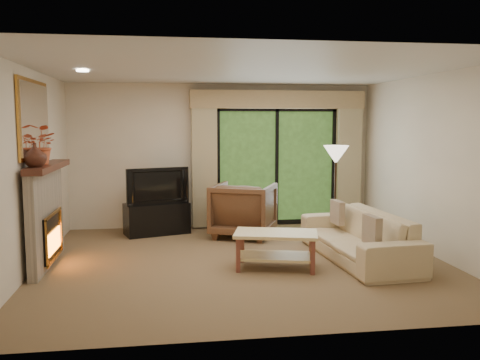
{
  "coord_description": "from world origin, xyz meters",
  "views": [
    {
      "loc": [
        -1.03,
        -6.75,
        1.91
      ],
      "look_at": [
        0.0,
        0.3,
        1.1
      ],
      "focal_mm": 38.0,
      "sensor_mm": 36.0,
      "label": 1
    }
  ],
  "objects": [
    {
      "name": "wall_right",
      "position": [
        2.75,
        0.0,
        1.3
      ],
      "size": [
        0.0,
        5.0,
        5.0
      ],
      "primitive_type": "plane",
      "rotation": [
        1.57,
        0.0,
        -1.57
      ],
      "color": "beige",
      "rests_on": "ground"
    },
    {
      "name": "branches",
      "position": [
        -2.61,
        0.02,
        1.63
      ],
      "size": [
        0.56,
        0.52,
        0.51
      ],
      "primitive_type": "imported",
      "rotation": [
        0.0,
        0.0,
        -0.3
      ],
      "color": "#CE5C37",
      "rests_on": "fireplace"
    },
    {
      "name": "floor",
      "position": [
        0.0,
        0.0,
        0.0
      ],
      "size": [
        5.5,
        5.5,
        0.0
      ],
      "primitive_type": "plane",
      "color": "brown",
      "rests_on": "ground"
    },
    {
      "name": "floor_lamp",
      "position": [
        1.71,
        1.18,
        0.77
      ],
      "size": [
        0.48,
        0.48,
        1.54
      ],
      "primitive_type": null,
      "rotation": [
        0.0,
        0.0,
        0.18
      ],
      "color": "white",
      "rests_on": "floor"
    },
    {
      "name": "wall_left",
      "position": [
        -2.75,
        0.0,
        1.3
      ],
      "size": [
        0.0,
        5.0,
        5.0
      ],
      "primitive_type": "plane",
      "rotation": [
        1.57,
        0.0,
        1.57
      ],
      "color": "beige",
      "rests_on": "ground"
    },
    {
      "name": "ceiling",
      "position": [
        0.0,
        0.0,
        2.6
      ],
      "size": [
        5.5,
        5.5,
        0.0
      ],
      "primitive_type": "plane",
      "rotation": [
        3.14,
        0.0,
        0.0
      ],
      "color": "silver",
      "rests_on": "ground"
    },
    {
      "name": "coffee_table",
      "position": [
        0.38,
        -0.37,
        0.24
      ],
      "size": [
        1.19,
        0.84,
        0.48
      ],
      "primitive_type": null,
      "rotation": [
        0.0,
        0.0,
        -0.25
      ],
      "color": "#F0CA85",
      "rests_on": "floor"
    },
    {
      "name": "wall_back",
      "position": [
        0.0,
        2.5,
        1.3
      ],
      "size": [
        5.0,
        0.0,
        5.0
      ],
      "primitive_type": "plane",
      "rotation": [
        1.57,
        0.0,
        0.0
      ],
      "color": "beige",
      "rests_on": "ground"
    },
    {
      "name": "curtain_left",
      "position": [
        -0.35,
        2.34,
        1.2
      ],
      "size": [
        0.45,
        0.18,
        2.35
      ],
      "primitive_type": "cube",
      "color": "tan",
      "rests_on": "floor"
    },
    {
      "name": "fireplace",
      "position": [
        -2.63,
        0.2,
        0.69
      ],
      "size": [
        0.24,
        1.7,
        1.37
      ],
      "primitive_type": null,
      "color": "gray",
      "rests_on": "floor"
    },
    {
      "name": "wall_front",
      "position": [
        0.0,
        -2.5,
        1.3
      ],
      "size": [
        5.0,
        0.0,
        5.0
      ],
      "primitive_type": "plane",
      "rotation": [
        -1.57,
        0.0,
        0.0
      ],
      "color": "beige",
      "rests_on": "ground"
    },
    {
      "name": "pillow_far",
      "position": [
        1.53,
        0.54,
        0.55
      ],
      "size": [
        0.12,
        0.36,
        0.36
      ],
      "primitive_type": "cube",
      "rotation": [
        0.0,
        0.0,
        0.07
      ],
      "color": "brown",
      "rests_on": "sofa"
    },
    {
      "name": "tv",
      "position": [
        -1.21,
        1.95,
        0.84
      ],
      "size": [
        1.07,
        0.45,
        0.62
      ],
      "primitive_type": "imported",
      "rotation": [
        0.0,
        0.0,
        0.3
      ],
      "color": "black",
      "rests_on": "media_console"
    },
    {
      "name": "pillow_near",
      "position": [
        1.53,
        -0.77,
        0.56
      ],
      "size": [
        0.12,
        0.37,
        0.37
      ],
      "primitive_type": "cube",
      "rotation": [
        0.0,
        0.0,
        0.07
      ],
      "color": "brown",
      "rests_on": "sofa"
    },
    {
      "name": "sofa",
      "position": [
        1.61,
        -0.11,
        0.33
      ],
      "size": [
        1.05,
        2.33,
        0.66
      ],
      "primitive_type": "imported",
      "rotation": [
        0.0,
        0.0,
        -1.5
      ],
      "color": "#CBB286",
      "rests_on": "floor"
    },
    {
      "name": "curtain_right",
      "position": [
        2.35,
        2.34,
        1.2
      ],
      "size": [
        0.45,
        0.18,
        2.35
      ],
      "primitive_type": "cube",
      "color": "tan",
      "rests_on": "floor"
    },
    {
      "name": "armchair",
      "position": [
        0.24,
        1.55,
        0.45
      ],
      "size": [
        1.29,
        1.3,
        0.91
      ],
      "primitive_type": "imported",
      "rotation": [
        0.0,
        0.0,
        2.73
      ],
      "color": "brown",
      "rests_on": "floor"
    },
    {
      "name": "media_console",
      "position": [
        -1.21,
        1.95,
        0.27
      ],
      "size": [
        1.16,
        0.77,
        0.53
      ],
      "primitive_type": "cube",
      "rotation": [
        0.0,
        0.0,
        0.3
      ],
      "color": "black",
      "rests_on": "floor"
    },
    {
      "name": "vase",
      "position": [
        -2.61,
        -0.29,
        1.52
      ],
      "size": [
        0.36,
        0.36,
        0.29
      ],
      "primitive_type": "imported",
      "rotation": [
        0.0,
        0.0,
        0.35
      ],
      "color": "#482319",
      "rests_on": "fireplace"
    },
    {
      "name": "cornice",
      "position": [
        1.0,
        2.36,
        2.32
      ],
      "size": [
        3.2,
        0.24,
        0.32
      ],
      "primitive_type": "cube",
      "color": "tan",
      "rests_on": "wall_back"
    },
    {
      "name": "mirror",
      "position": [
        -2.71,
        0.2,
        1.95
      ],
      "size": [
        0.07,
        1.45,
        1.02
      ],
      "primitive_type": null,
      "color": "#C38533",
      "rests_on": "wall_left"
    },
    {
      "name": "sliding_door",
      "position": [
        1.0,
        2.45,
        1.1
      ],
      "size": [
        2.26,
        0.1,
        2.16
      ],
      "primitive_type": null,
      "color": "black",
      "rests_on": "floor"
    }
  ]
}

